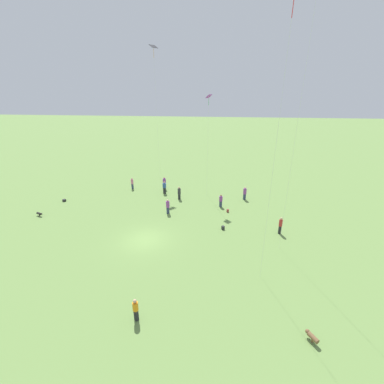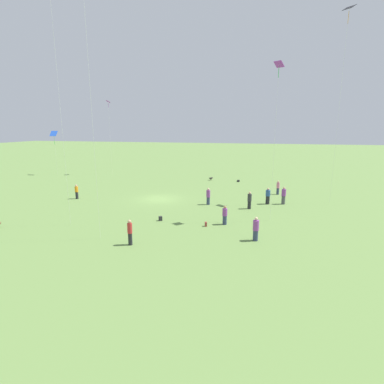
{
  "view_description": "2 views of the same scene",
  "coord_description": "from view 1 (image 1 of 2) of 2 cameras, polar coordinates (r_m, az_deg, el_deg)",
  "views": [
    {
      "loc": [
        -6.89,
        20.79,
        13.64
      ],
      "look_at": [
        -4.27,
        -2.92,
        4.05
      ],
      "focal_mm": 24.0,
      "sensor_mm": 36.0,
      "label": 1
    },
    {
      "loc": [
        -31.23,
        -11.43,
        8.03
      ],
      "look_at": [
        -7.95,
        -5.8,
        2.81
      ],
      "focal_mm": 28.0,
      "sensor_mm": 36.0,
      "label": 2
    }
  ],
  "objects": [
    {
      "name": "picnic_bag_1",
      "position": [
        27.21,
        6.91,
        -7.88
      ],
      "size": [
        0.36,
        0.36,
        0.39
      ],
      "rotation": [
        0.0,
        0.0,
        0.65
      ],
      "color": "#262628",
      "rests_on": "ground_plane"
    },
    {
      "name": "person_3",
      "position": [
        30.14,
        -5.4,
        -3.23
      ],
      "size": [
        0.55,
        0.55,
        1.79
      ],
      "rotation": [
        0.0,
        0.0,
        4.23
      ],
      "color": "#333D5B",
      "rests_on": "ground_plane"
    },
    {
      "name": "dog_0",
      "position": [
        18.37,
        25.06,
        -27.04
      ],
      "size": [
        0.63,
        0.83,
        0.54
      ],
      "rotation": [
        0.0,
        0.0,
        3.69
      ],
      "color": "brown",
      "rests_on": "ground_plane"
    },
    {
      "name": "person_0",
      "position": [
        37.51,
        -6.15,
        1.95
      ],
      "size": [
        0.5,
        0.5,
        1.87
      ],
      "rotation": [
        0.0,
        0.0,
        6.16
      ],
      "color": "#4C4C51",
      "rests_on": "ground_plane"
    },
    {
      "name": "kite_3",
      "position": [
        33.06,
        3.71,
        18.93
      ],
      "size": [
        0.85,
        0.88,
        13.05
      ],
      "rotation": [
        0.0,
        0.0,
        0.19
      ],
      "color": "purple",
      "rests_on": "ground_plane"
    },
    {
      "name": "kite_2",
      "position": [
        40.76,
        -8.48,
        27.97
      ],
      "size": [
        1.31,
        1.32,
        19.34
      ],
      "rotation": [
        0.0,
        0.0,
        3.21
      ],
      "color": "black",
      "rests_on": "ground_plane"
    },
    {
      "name": "person_2",
      "position": [
        17.99,
        -12.41,
        -24.18
      ],
      "size": [
        0.5,
        0.5,
        1.64
      ],
      "rotation": [
        0.0,
        0.0,
        5.51
      ],
      "color": "#232328",
      "rests_on": "ground_plane"
    },
    {
      "name": "picnic_bag_0",
      "position": [
        37.42,
        -26.52,
        -1.67
      ],
      "size": [
        0.44,
        0.4,
        0.28
      ],
      "rotation": [
        0.0,
        0.0,
        2.85
      ],
      "color": "#262628",
      "rests_on": "ground_plane"
    },
    {
      "name": "picnic_bag_2",
      "position": [
        30.91,
        7.94,
        -4.13
      ],
      "size": [
        0.28,
        0.23,
        0.37
      ],
      "rotation": [
        0.0,
        0.0,
        0.27
      ],
      "color": "#933833",
      "rests_on": "ground_plane"
    },
    {
      "name": "person_1",
      "position": [
        38.43,
        -13.14,
        1.88
      ],
      "size": [
        0.41,
        0.41,
        1.7
      ],
      "rotation": [
        0.0,
        0.0,
        1.73
      ],
      "color": "#333D5B",
      "rests_on": "ground_plane"
    },
    {
      "name": "person_9",
      "position": [
        27.42,
        19.04,
        -7.04
      ],
      "size": [
        0.42,
        0.42,
        1.81
      ],
      "rotation": [
        0.0,
        0.0,
        1.26
      ],
      "color": "#232328",
      "rests_on": "ground_plane"
    },
    {
      "name": "person_4",
      "position": [
        31.94,
        6.41,
        -1.95
      ],
      "size": [
        0.58,
        0.58,
        1.62
      ],
      "rotation": [
        0.0,
        0.0,
        0.71
      ],
      "color": "#333D5B",
      "rests_on": "ground_plane"
    },
    {
      "name": "dog_1",
      "position": [
        34.45,
        -30.78,
        -4.16
      ],
      "size": [
        0.81,
        0.46,
        0.46
      ],
      "rotation": [
        0.0,
        0.0,
        1.23
      ],
      "color": "black",
      "rests_on": "ground_plane"
    },
    {
      "name": "person_8",
      "position": [
        34.52,
        11.64,
        -0.28
      ],
      "size": [
        0.6,
        0.6,
        1.77
      ],
      "rotation": [
        0.0,
        0.0,
        5.56
      ],
      "color": "#333D5B",
      "rests_on": "ground_plane"
    },
    {
      "name": "person_5",
      "position": [
        35.98,
        -6.15,
        0.95
      ],
      "size": [
        0.48,
        0.48,
        1.75
      ],
      "rotation": [
        0.0,
        0.0,
        0.02
      ],
      "color": "#232328",
      "rests_on": "ground_plane"
    },
    {
      "name": "person_7",
      "position": [
        33.91,
        -2.86,
        -0.25
      ],
      "size": [
        0.52,
        0.52,
        1.74
      ],
      "rotation": [
        0.0,
        0.0,
        4.34
      ],
      "color": "#232328",
      "rests_on": "ground_plane"
    },
    {
      "name": "ground_plane",
      "position": [
        25.8,
        -10.35,
        -10.42
      ],
      "size": [
        240.0,
        240.0,
        0.0
      ],
      "primitive_type": "plane",
      "color": "#6B8E47"
    }
  ]
}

